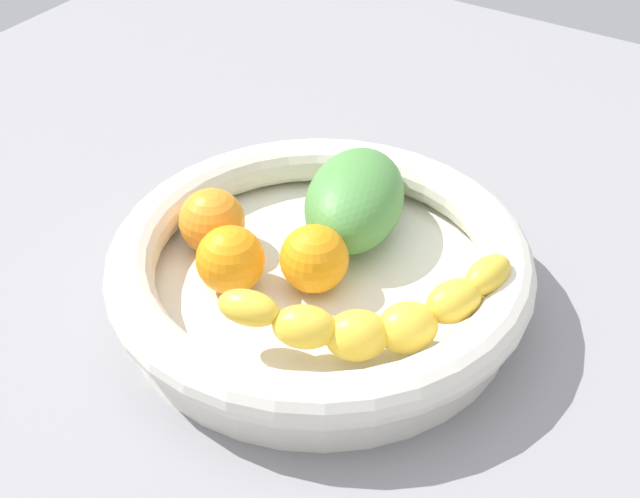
% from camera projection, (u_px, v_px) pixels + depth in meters
% --- Properties ---
extents(kitchen_counter, '(1.20, 1.20, 0.03)m').
position_uv_depth(kitchen_counter, '(320.00, 317.00, 0.72)').
color(kitchen_counter, gray).
rests_on(kitchen_counter, ground).
extents(fruit_bowl, '(0.32, 0.32, 0.06)m').
position_uv_depth(fruit_bowl, '(320.00, 272.00, 0.69)').
color(fruit_bowl, silver).
rests_on(fruit_bowl, kitchen_counter).
extents(banana_draped_left, '(0.16, 0.16, 0.05)m').
position_uv_depth(banana_draped_left, '(379.00, 317.00, 0.62)').
color(banana_draped_left, yellow).
rests_on(banana_draped_left, fruit_bowl).
extents(orange_front, '(0.05, 0.05, 0.05)m').
position_uv_depth(orange_front, '(310.00, 257.00, 0.67)').
color(orange_front, orange).
rests_on(orange_front, fruit_bowl).
extents(orange_mid_left, '(0.05, 0.05, 0.05)m').
position_uv_depth(orange_mid_left, '(231.00, 260.00, 0.67)').
color(orange_mid_left, orange).
rests_on(orange_mid_left, fruit_bowl).
extents(orange_mid_right, '(0.05, 0.05, 0.05)m').
position_uv_depth(orange_mid_right, '(212.00, 221.00, 0.71)').
color(orange_mid_right, orange).
rests_on(orange_mid_right, fruit_bowl).
extents(mango_green, '(0.14, 0.11, 0.06)m').
position_uv_depth(mango_green, '(355.00, 200.00, 0.72)').
color(mango_green, '#4E8E41').
rests_on(mango_green, fruit_bowl).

